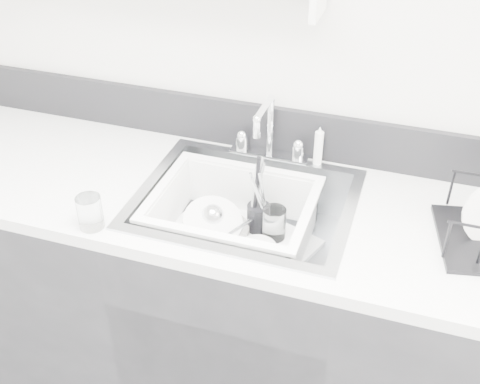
% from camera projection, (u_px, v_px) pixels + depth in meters
% --- Properties ---
extents(room_shell, '(3.50, 3.00, 2.60)m').
position_uv_depth(room_shell, '(40.00, 51.00, 0.72)').
color(room_shell, silver).
rests_on(room_shell, ground).
extents(counter_run, '(3.20, 0.62, 0.92)m').
position_uv_depth(counter_run, '(245.00, 309.00, 2.04)').
color(counter_run, black).
rests_on(counter_run, ground).
extents(backsplash, '(3.20, 0.02, 0.16)m').
position_uv_depth(backsplash, '(274.00, 129.00, 1.97)').
color(backsplash, black).
rests_on(backsplash, counter_run).
extents(sink, '(0.64, 0.52, 0.20)m').
position_uv_depth(sink, '(245.00, 223.00, 1.83)').
color(sink, silver).
rests_on(sink, counter_run).
extents(faucet, '(0.26, 0.18, 0.23)m').
position_uv_depth(faucet, '(269.00, 142.00, 1.94)').
color(faucet, silver).
rests_on(faucet, counter_run).
extents(side_sprayer, '(0.03, 0.03, 0.14)m').
position_uv_depth(side_sprayer, '(319.00, 146.00, 1.90)').
color(side_sprayer, white).
rests_on(side_sprayer, counter_run).
extents(wash_tub, '(0.59, 0.53, 0.19)m').
position_uv_depth(wash_tub, '(233.00, 221.00, 1.82)').
color(wash_tub, white).
rests_on(wash_tub, sink).
extents(plate_stack, '(0.23, 0.22, 0.09)m').
position_uv_depth(plate_stack, '(216.00, 228.00, 1.88)').
color(plate_stack, white).
rests_on(plate_stack, wash_tub).
extents(utensil_cup, '(0.07, 0.07, 0.24)m').
position_uv_depth(utensil_cup, '(258.00, 215.00, 1.88)').
color(utensil_cup, black).
rests_on(utensil_cup, wash_tub).
extents(ladle, '(0.29, 0.16, 0.08)m').
position_uv_depth(ladle, '(231.00, 227.00, 1.85)').
color(ladle, silver).
rests_on(ladle, wash_tub).
extents(tumbler_in_tub, '(0.08, 0.08, 0.10)m').
position_uv_depth(tumbler_in_tub, '(274.00, 223.00, 1.85)').
color(tumbler_in_tub, white).
rests_on(tumbler_in_tub, wash_tub).
extents(tumbler_counter, '(0.08, 0.08, 0.10)m').
position_uv_depth(tumbler_counter, '(90.00, 212.00, 1.65)').
color(tumbler_counter, white).
rests_on(tumbler_counter, counter_run).
extents(bowl_small, '(0.12, 0.12, 0.04)m').
position_uv_depth(bowl_small, '(258.00, 251.00, 1.79)').
color(bowl_small, white).
rests_on(bowl_small, wash_tub).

